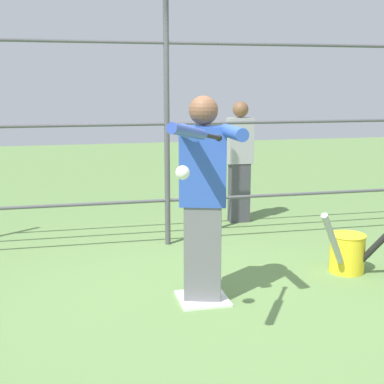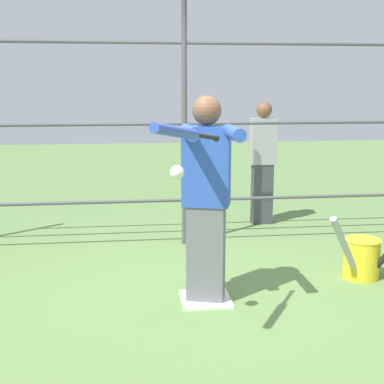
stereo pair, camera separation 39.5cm
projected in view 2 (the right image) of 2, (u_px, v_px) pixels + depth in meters
ground_plane at (206, 300)px, 4.38m from camera, size 24.00×24.00×0.00m
home_plate at (206, 299)px, 4.38m from camera, size 0.40×0.40×0.02m
fence_backstop at (184, 124)px, 5.68m from camera, size 5.90×0.06×2.65m
batter at (207, 194)px, 4.19m from camera, size 0.41×0.64×1.66m
baseball_bat_swinging at (181, 132)px, 3.22m from camera, size 0.52×0.74×0.19m
softball_in_flight at (177, 172)px, 3.57m from camera, size 0.10×0.10×0.10m
bat_bucket at (362, 257)px, 4.84m from camera, size 0.86×0.57×0.67m
bystander_behind_fence at (263, 161)px, 6.67m from camera, size 0.32×0.20×1.53m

